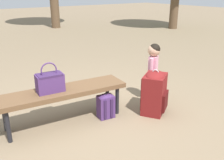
{
  "coord_description": "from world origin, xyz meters",
  "views": [
    {
      "loc": [
        -1.51,
        -2.52,
        1.64
      ],
      "look_at": [
        0.39,
        0.07,
        0.45
      ],
      "focal_mm": 40.13,
      "sensor_mm": 36.0,
      "label": 1
    }
  ],
  "objects_px": {
    "park_bench": "(63,94)",
    "child_standing": "(153,63)",
    "handbag": "(50,82)",
    "backpack_small": "(106,105)",
    "backpack_large": "(154,91)"
  },
  "relations": [
    {
      "from": "handbag",
      "to": "child_standing",
      "type": "height_order",
      "value": "child_standing"
    },
    {
      "from": "backpack_large",
      "to": "backpack_small",
      "type": "xyz_separation_m",
      "value": [
        -0.62,
        0.27,
        -0.14
      ]
    },
    {
      "from": "backpack_large",
      "to": "backpack_small",
      "type": "relative_size",
      "value": 1.77
    },
    {
      "from": "handbag",
      "to": "backpack_small",
      "type": "xyz_separation_m",
      "value": [
        0.64,
        -0.24,
        -0.4
      ]
    },
    {
      "from": "backpack_large",
      "to": "backpack_small",
      "type": "bearing_deg",
      "value": 156.32
    },
    {
      "from": "backpack_small",
      "to": "park_bench",
      "type": "bearing_deg",
      "value": 156.34
    },
    {
      "from": "park_bench",
      "to": "child_standing",
      "type": "xyz_separation_m",
      "value": [
        1.38,
        -0.18,
        0.19
      ]
    },
    {
      "from": "child_standing",
      "to": "park_bench",
      "type": "bearing_deg",
      "value": 172.57
    },
    {
      "from": "child_standing",
      "to": "backpack_small",
      "type": "height_order",
      "value": "child_standing"
    },
    {
      "from": "park_bench",
      "to": "backpack_large",
      "type": "height_order",
      "value": "backpack_large"
    },
    {
      "from": "handbag",
      "to": "backpack_large",
      "type": "xyz_separation_m",
      "value": [
        1.27,
        -0.52,
        -0.26
      ]
    },
    {
      "from": "park_bench",
      "to": "child_standing",
      "type": "bearing_deg",
      "value": -7.43
    },
    {
      "from": "backpack_large",
      "to": "park_bench",
      "type": "bearing_deg",
      "value": 156.33
    },
    {
      "from": "handbag",
      "to": "child_standing",
      "type": "relative_size",
      "value": 0.42
    },
    {
      "from": "child_standing",
      "to": "backpack_small",
      "type": "bearing_deg",
      "value": -177.65
    }
  ]
}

